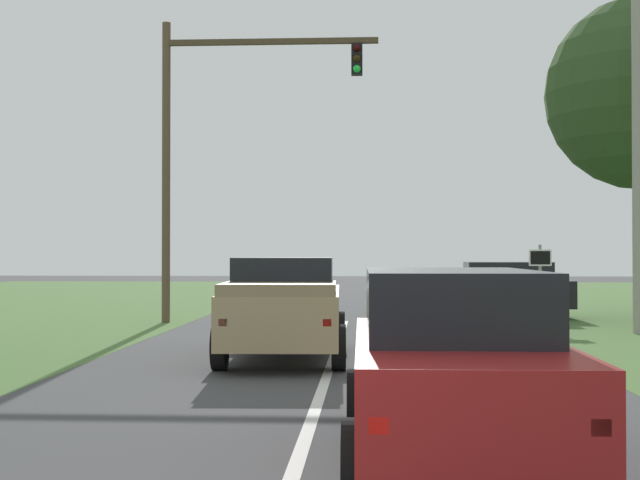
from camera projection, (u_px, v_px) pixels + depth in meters
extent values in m
plane|color=#424244|center=(331.00, 362.00, 16.53)|extent=(120.00, 120.00, 0.00)
cube|color=maroon|center=(453.00, 382.00, 8.57)|extent=(1.91, 4.88, 0.87)
cube|color=black|center=(450.00, 302.00, 8.82)|extent=(1.67, 3.03, 0.64)
cube|color=red|center=(378.00, 425.00, 6.21)|extent=(0.14, 0.06, 0.12)
cube|color=red|center=(600.00, 427.00, 6.14)|extent=(0.14, 0.06, 0.12)
cylinder|color=black|center=(357.00, 400.00, 10.11)|extent=(0.23, 0.72, 0.72)
cylinder|color=black|center=(522.00, 402.00, 10.03)|extent=(0.23, 0.72, 0.72)
cylinder|color=black|center=(355.00, 463.00, 7.10)|extent=(0.23, 0.72, 0.72)
cylinder|color=black|center=(592.00, 466.00, 7.02)|extent=(0.23, 0.72, 0.72)
cube|color=tan|center=(285.00, 314.00, 17.08)|extent=(2.24, 5.47, 0.92)
cube|color=black|center=(284.00, 274.00, 16.82)|extent=(1.89, 2.11, 0.63)
cube|color=#8F7D56|center=(279.00, 288.00, 15.42)|extent=(2.03, 2.12, 0.20)
cube|color=red|center=(223.00, 322.00, 14.43)|extent=(0.14, 0.06, 0.12)
cube|color=red|center=(327.00, 323.00, 14.39)|extent=(0.14, 0.06, 0.12)
cylinder|color=black|center=(241.00, 330.00, 18.77)|extent=(0.27, 0.81, 0.80)
cylinder|color=black|center=(339.00, 330.00, 18.73)|extent=(0.27, 0.81, 0.80)
cylinder|color=black|center=(220.00, 347.00, 15.43)|extent=(0.27, 0.81, 0.80)
cylinder|color=black|center=(339.00, 347.00, 15.38)|extent=(0.27, 0.81, 0.80)
cylinder|color=brown|center=(166.00, 172.00, 25.88)|extent=(0.24, 0.24, 8.76)
cube|color=#4C3D2B|center=(272.00, 42.00, 25.76)|extent=(6.18, 0.16, 0.16)
cube|color=black|center=(357.00, 60.00, 25.61)|extent=(0.32, 0.28, 0.90)
sphere|color=black|center=(357.00, 48.00, 25.47)|extent=(0.22, 0.22, 0.22)
sphere|color=black|center=(357.00, 58.00, 25.46)|extent=(0.22, 0.22, 0.22)
sphere|color=#1ED83F|center=(357.00, 69.00, 25.46)|extent=(0.22, 0.22, 0.22)
cylinder|color=gray|center=(540.00, 287.00, 23.78)|extent=(0.08, 0.08, 2.25)
cube|color=white|center=(540.00, 258.00, 23.76)|extent=(0.60, 0.03, 0.44)
cube|color=black|center=(540.00, 258.00, 23.74)|extent=(0.52, 0.01, 0.36)
cube|color=black|center=(501.00, 294.00, 27.61)|extent=(4.28, 1.90, 0.84)
cube|color=black|center=(508.00, 271.00, 27.61)|extent=(2.57, 1.67, 0.57)
cube|color=red|center=(431.00, 291.00, 28.50)|extent=(0.06, 0.14, 0.12)
cube|color=red|center=(434.00, 293.00, 26.95)|extent=(0.06, 0.14, 0.12)
cylinder|color=black|center=(538.00, 306.00, 28.48)|extent=(0.68, 0.23, 0.68)
cylinder|color=black|center=(550.00, 309.00, 26.59)|extent=(0.68, 0.23, 0.68)
cylinder|color=black|center=(455.00, 305.00, 28.62)|extent=(0.68, 0.23, 0.68)
cylinder|color=black|center=(461.00, 309.00, 26.73)|extent=(0.68, 0.23, 0.68)
cylinder|color=#9E998E|center=(638.00, 130.00, 22.35)|extent=(0.28, 0.28, 10.26)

